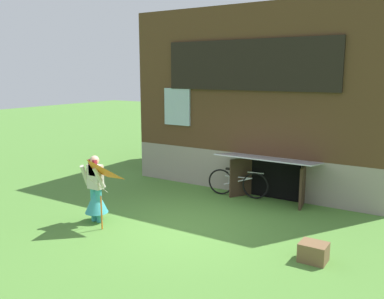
% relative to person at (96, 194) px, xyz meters
% --- Properties ---
extents(ground_plane, '(60.00, 60.00, 0.00)m').
position_rel_person_xyz_m(ground_plane, '(1.92, 0.82, -0.64)').
color(ground_plane, '#4C7F33').
extents(log_house, '(7.40, 6.10, 5.12)m').
position_rel_person_xyz_m(log_house, '(1.92, 6.31, 1.92)').
color(log_house, gray).
rests_on(log_house, ground_plane).
extents(person, '(0.60, 0.52, 1.53)m').
position_rel_person_xyz_m(person, '(0.00, 0.00, 0.00)').
color(person, teal).
rests_on(person, ground_plane).
extents(kite, '(0.87, 0.89, 1.47)m').
position_rel_person_xyz_m(kite, '(0.31, -0.51, 0.57)').
color(kite, orange).
rests_on(kite, ground_plane).
extents(bicycle_silver, '(1.69, 0.29, 0.77)m').
position_rel_person_xyz_m(bicycle_silver, '(1.88, 3.42, -0.26)').
color(bicycle_silver, black).
rests_on(bicycle_silver, ground_plane).
extents(wooden_crate, '(0.48, 0.41, 0.34)m').
position_rel_person_xyz_m(wooden_crate, '(4.75, 0.62, -0.47)').
color(wooden_crate, brown).
rests_on(wooden_crate, ground_plane).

